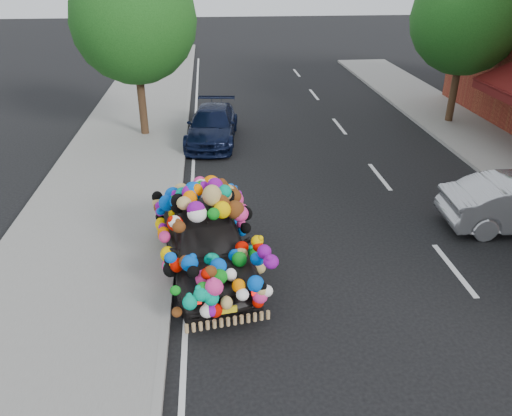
{
  "coord_description": "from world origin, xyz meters",
  "views": [
    {
      "loc": [
        -1.4,
        -8.39,
        5.92
      ],
      "look_at": [
        -0.52,
        0.92,
        1.2
      ],
      "focal_mm": 35.0,
      "sensor_mm": 36.0,
      "label": 1
    }
  ],
  "objects": [
    {
      "name": "sidewalk",
      "position": [
        -4.3,
        0.0,
        0.06
      ],
      "size": [
        4.0,
        60.0,
        0.12
      ],
      "primitive_type": "cube",
      "color": "gray",
      "rests_on": "ground"
    },
    {
      "name": "tree_near_sidewalk",
      "position": [
        -3.8,
        9.5,
        4.02
      ],
      "size": [
        4.2,
        4.2,
        6.13
      ],
      "color": "#332114",
      "rests_on": "ground"
    },
    {
      "name": "lane_markings",
      "position": [
        3.6,
        0.0,
        0.01
      ],
      "size": [
        6.0,
        50.0,
        0.01
      ],
      "primitive_type": null,
      "color": "silver",
      "rests_on": "ground"
    },
    {
      "name": "navy_sedan",
      "position": [
        -1.34,
        8.71,
        0.59
      ],
      "size": [
        2.1,
        4.23,
        1.18
      ],
      "primitive_type": "imported",
      "rotation": [
        0.0,
        0.0,
        -0.11
      ],
      "color": "black",
      "rests_on": "ground"
    },
    {
      "name": "tree_far_b",
      "position": [
        8.0,
        10.0,
        3.89
      ],
      "size": [
        4.0,
        4.0,
        5.9
      ],
      "color": "#332114",
      "rests_on": "ground"
    },
    {
      "name": "ground",
      "position": [
        0.0,
        0.0,
        0.0
      ],
      "size": [
        100.0,
        100.0,
        0.0
      ],
      "primitive_type": "plane",
      "color": "black",
      "rests_on": "ground"
    },
    {
      "name": "kerb",
      "position": [
        -2.35,
        0.0,
        0.07
      ],
      "size": [
        0.15,
        60.0,
        0.13
      ],
      "primitive_type": "cube",
      "color": "gray",
      "rests_on": "ground"
    },
    {
      "name": "plush_art_car",
      "position": [
        -1.57,
        0.48,
        1.02
      ],
      "size": [
        2.61,
        4.44,
        2.01
      ],
      "rotation": [
        0.0,
        0.0,
        0.16
      ],
      "color": "black",
      "rests_on": "ground"
    }
  ]
}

